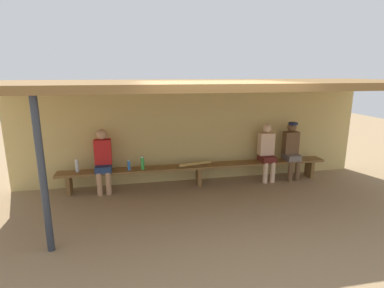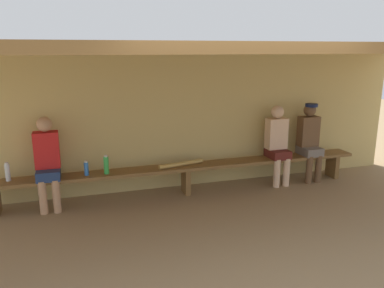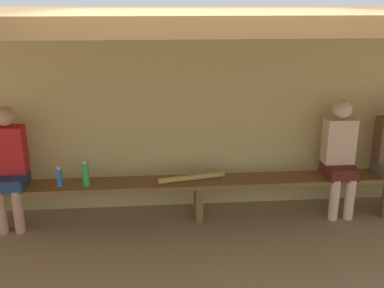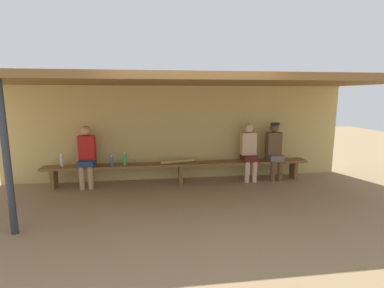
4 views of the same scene
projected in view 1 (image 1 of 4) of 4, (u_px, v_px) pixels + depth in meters
ground_plane at (217, 216)px, 5.31m from camera, size 24.00×24.00×0.00m
back_wall at (195, 133)px, 6.96m from camera, size 8.00×0.20×2.20m
dugout_roof at (209, 84)px, 5.45m from camera, size 8.00×2.80×0.12m
support_post at (43, 177)px, 4.04m from camera, size 0.10×0.10×2.20m
bench at (199, 168)px, 6.70m from camera, size 6.00×0.36×0.46m
player_shirtless_tan at (292, 148)px, 7.04m from camera, size 0.34×0.42×1.34m
player_leftmost at (267, 150)px, 6.93m from camera, size 0.34×0.42×1.34m
player_in_blue at (103, 158)px, 6.24m from camera, size 0.34×0.42×1.34m
water_bottle_green at (143, 163)px, 6.37m from camera, size 0.07×0.07×0.28m
water_bottle_orange at (129, 165)px, 6.34m from camera, size 0.06×0.06×0.22m
water_bottle_blue at (77, 166)px, 6.21m from camera, size 0.07×0.07×0.27m
baseball_bat at (195, 164)px, 6.66m from camera, size 0.76×0.23×0.07m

